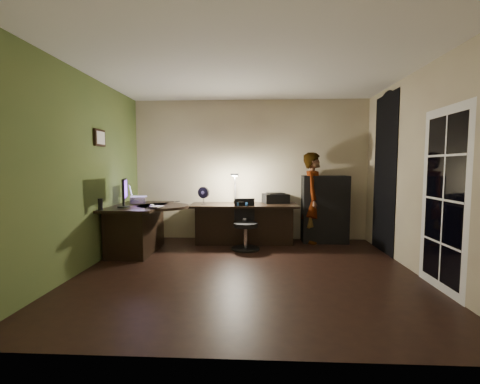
{
  "coord_description": "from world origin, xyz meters",
  "views": [
    {
      "loc": [
        0.11,
        -4.26,
        1.43
      ],
      "look_at": [
        -0.15,
        1.05,
        1.0
      ],
      "focal_mm": 24.0,
      "sensor_mm": 36.0,
      "label": 1
    }
  ],
  "objects_px": {
    "desk_left": "(139,229)",
    "cabinet": "(325,209)",
    "monitor": "(123,197)",
    "desk_right": "(244,224)",
    "office_chair": "(245,225)",
    "person": "(314,198)"
  },
  "relations": [
    {
      "from": "desk_left",
      "to": "cabinet",
      "type": "relative_size",
      "value": 1.09
    },
    {
      "from": "cabinet",
      "to": "monitor",
      "type": "distance_m",
      "value": 3.56
    },
    {
      "from": "monitor",
      "to": "desk_right",
      "type": "bearing_deg",
      "value": 12.25
    },
    {
      "from": "desk_left",
      "to": "office_chair",
      "type": "height_order",
      "value": "office_chair"
    },
    {
      "from": "monitor",
      "to": "person",
      "type": "height_order",
      "value": "person"
    },
    {
      "from": "desk_left",
      "to": "desk_right",
      "type": "distance_m",
      "value": 1.85
    },
    {
      "from": "desk_right",
      "to": "monitor",
      "type": "height_order",
      "value": "monitor"
    },
    {
      "from": "office_chair",
      "to": "desk_left",
      "type": "bearing_deg",
      "value": -180.0
    },
    {
      "from": "desk_left",
      "to": "desk_right",
      "type": "height_order",
      "value": "desk_left"
    },
    {
      "from": "desk_right",
      "to": "monitor",
      "type": "distance_m",
      "value": 2.18
    },
    {
      "from": "office_chair",
      "to": "person",
      "type": "height_order",
      "value": "person"
    },
    {
      "from": "desk_left",
      "to": "person",
      "type": "height_order",
      "value": "person"
    },
    {
      "from": "person",
      "to": "cabinet",
      "type": "bearing_deg",
      "value": -63.13
    },
    {
      "from": "desk_right",
      "to": "office_chair",
      "type": "bearing_deg",
      "value": -85.92
    },
    {
      "from": "desk_right",
      "to": "office_chair",
      "type": "height_order",
      "value": "office_chair"
    },
    {
      "from": "cabinet",
      "to": "office_chair",
      "type": "height_order",
      "value": "cabinet"
    },
    {
      "from": "monitor",
      "to": "office_chair",
      "type": "height_order",
      "value": "monitor"
    },
    {
      "from": "desk_left",
      "to": "cabinet",
      "type": "bearing_deg",
      "value": 15.09
    },
    {
      "from": "desk_right",
      "to": "monitor",
      "type": "bearing_deg",
      "value": -151.28
    },
    {
      "from": "desk_left",
      "to": "monitor",
      "type": "height_order",
      "value": "monitor"
    },
    {
      "from": "desk_right",
      "to": "person",
      "type": "xyz_separation_m",
      "value": [
        1.29,
        0.18,
        0.47
      ]
    },
    {
      "from": "desk_right",
      "to": "cabinet",
      "type": "distance_m",
      "value": 1.55
    }
  ]
}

